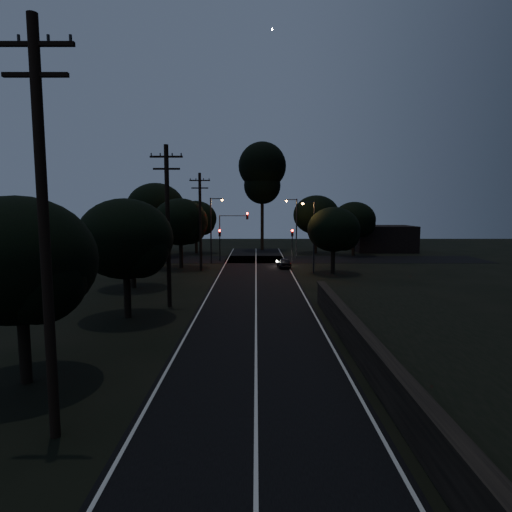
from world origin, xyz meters
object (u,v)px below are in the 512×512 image
object	(u,v)px
signal_right	(292,239)
streetlight_c	(312,232)
car	(284,263)
signal_left	(220,239)
signal_mast	(233,227)
utility_pole_far	(200,220)
utility_pole_near	(44,228)
utility_pole_mid	(168,224)
tall_pine	(262,172)
streetlight_b	(295,224)
streetlight_a	(212,226)

from	to	relation	value
signal_right	streetlight_c	size ratio (longest dim) A/B	0.55
streetlight_c	car	distance (m)	6.10
signal_left	signal_mast	distance (m)	2.26
utility_pole_far	streetlight_c	distance (m)	12.05
utility_pole_near	utility_pole_far	world-z (taller)	utility_pole_near
signal_left	signal_mast	size ratio (longest dim) A/B	0.66
signal_mast	car	size ratio (longest dim) A/B	1.86
utility_pole_mid	utility_pole_near	bearing A→B (deg)	-90.00
tall_pine	streetlight_b	world-z (taller)	tall_pine
signal_left	utility_pole_mid	bearing A→B (deg)	-93.21
signal_mast	streetlight_a	xyz separation A→B (m)	(-2.39, -1.99, 0.30)
utility_pole_far	signal_left	size ratio (longest dim) A/B	2.56
signal_right	car	world-z (taller)	signal_right
tall_pine	signal_left	world-z (taller)	tall_pine
utility_pole_near	signal_right	bearing A→B (deg)	75.83
utility_pole_far	streetlight_c	size ratio (longest dim) A/B	1.40
signal_mast	streetlight_b	world-z (taller)	streetlight_b
signal_left	streetlight_c	bearing A→B (deg)	-43.76
signal_left	signal_right	size ratio (longest dim) A/B	1.00
tall_pine	car	distance (m)	24.20
utility_pole_near	utility_pole_far	xyz separation A→B (m)	(0.00, 34.00, -0.76)
utility_pole_near	signal_right	size ratio (longest dim) A/B	2.93
signal_right	signal_mast	xyz separation A→B (m)	(-7.51, 0.00, 1.50)
signal_mast	signal_left	bearing A→B (deg)	-179.87
signal_left	streetlight_a	world-z (taller)	streetlight_a
streetlight_a	utility_pole_mid	bearing A→B (deg)	-91.73
car	signal_mast	bearing A→B (deg)	-49.17
utility_pole_near	utility_pole_far	distance (m)	34.01
utility_pole_near	tall_pine	bearing A→B (deg)	83.00
utility_pole_near	signal_mast	xyz separation A→B (m)	(3.09, 41.99, -1.91)
signal_mast	streetlight_b	bearing A→B (deg)	25.99
streetlight_c	car	world-z (taller)	streetlight_c
signal_left	streetlight_c	size ratio (longest dim) A/B	0.55
streetlight_a	car	bearing A→B (deg)	-25.14
utility_pole_mid	streetlight_c	world-z (taller)	utility_pole_mid
utility_pole_far	streetlight_a	world-z (taller)	utility_pole_far
utility_pole_mid	signal_right	size ratio (longest dim) A/B	2.68
utility_pole_mid	car	world-z (taller)	utility_pole_mid
utility_pole_far	signal_right	distance (m)	13.53
signal_mast	tall_pine	bearing A→B (deg)	75.38
utility_pole_far	signal_right	size ratio (longest dim) A/B	2.56
streetlight_c	streetlight_b	bearing A→B (deg)	92.14
signal_mast	streetlight_a	distance (m)	3.13
utility_pole_near	utility_pole_mid	distance (m)	17.01
signal_left	streetlight_a	xyz separation A→B (m)	(-0.71, -1.99, 1.80)
utility_pole_mid	signal_left	size ratio (longest dim) A/B	2.68
tall_pine	streetlight_c	bearing A→B (deg)	-79.07
streetlight_a	streetlight_b	distance (m)	12.19
signal_right	tall_pine	bearing A→B (deg)	103.49
signal_mast	streetlight_c	world-z (taller)	streetlight_c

